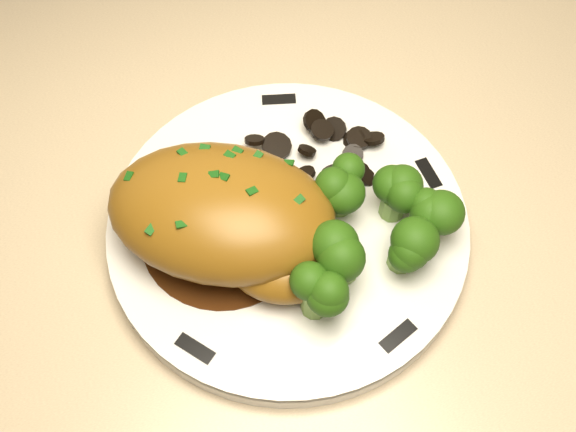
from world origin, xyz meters
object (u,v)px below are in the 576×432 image
object	(u,v)px
plate	(288,228)
chicken_breast	(228,218)
counter	(316,336)
broccoli_florets	(363,229)

from	to	relation	value
plate	chicken_breast	distance (m)	0.06
counter	plate	bearing A→B (deg)	-137.37
plate	counter	bearing A→B (deg)	42.63
plate	broccoli_florets	xyz separation A→B (m)	(0.05, -0.04, 0.04)
chicken_breast	plate	bearing A→B (deg)	30.65
plate	chicken_breast	world-z (taller)	chicken_breast
counter	plate	distance (m)	0.44
chicken_breast	broccoli_florets	bearing A→B (deg)	7.93
counter	broccoli_florets	xyz separation A→B (m)	(-0.02, -0.10, 0.47)
plate	broccoli_florets	distance (m)	0.07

